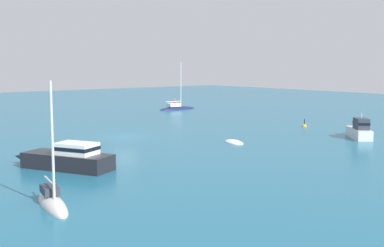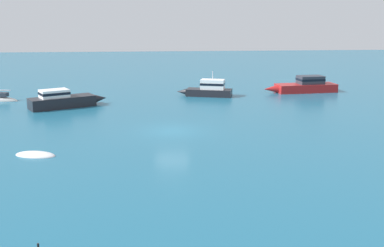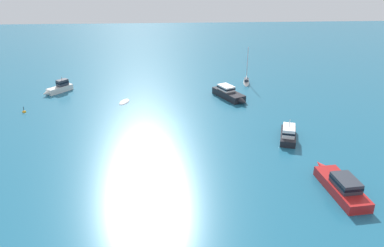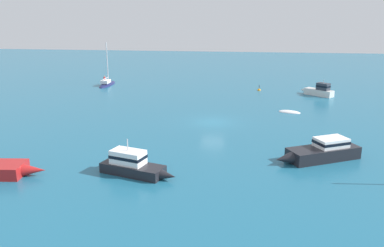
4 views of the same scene
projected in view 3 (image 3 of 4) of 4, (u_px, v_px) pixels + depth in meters
ground_plane at (161, 126)px, 49.62m from camera, size 160.00×160.00×0.00m
motor_cruiser at (59, 88)px, 61.30m from camera, size 4.63×4.23×2.40m
sailboat at (246, 82)px, 66.08m from camera, size 4.72×1.91×6.50m
launch at (288, 133)px, 45.76m from camera, size 6.14×3.09×2.71m
cabin_cruiser at (229, 94)px, 58.80m from camera, size 7.38×4.83×1.77m
launch_1 at (341, 185)px, 35.60m from camera, size 8.59×2.96×1.84m
rib at (124, 102)px, 57.42m from camera, size 2.91×2.01×0.48m
channel_buoy at (24, 112)px, 53.77m from camera, size 0.53×0.53×1.11m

